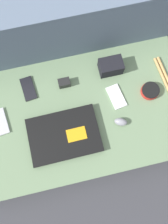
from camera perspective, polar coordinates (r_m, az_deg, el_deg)
ground_plane at (r=1.21m, az=-0.00°, el=-1.74°), size 8.00×8.00×0.00m
couch_seat at (r=1.14m, az=-0.00°, el=-1.04°), size 1.06×0.62×0.14m
couch_backrest at (r=1.15m, az=-4.92°, el=20.56°), size 1.06×0.20×0.45m
laptop at (r=1.04m, az=-5.19°, el=-6.07°), size 0.33×0.23×0.03m
computer_mouse at (r=1.05m, az=9.57°, el=-2.56°), size 0.07×0.06×0.04m
speaker_puck at (r=1.13m, az=16.89°, el=5.33°), size 0.09×0.09×0.03m
phone_silver at (r=1.10m, az=8.42°, el=3.99°), size 0.08×0.13×0.01m
phone_black at (r=1.13m, az=-21.04°, el=-2.45°), size 0.08×0.14×0.01m
phone_small at (r=1.13m, az=-14.32°, el=5.93°), size 0.07×0.13×0.01m
camera_pouch at (r=1.11m, az=6.98°, el=11.72°), size 0.11×0.08×0.07m
charger_brick at (r=1.10m, az=-5.17°, el=7.59°), size 0.06×0.04×0.04m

